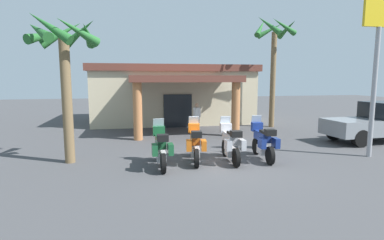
{
  "coord_description": "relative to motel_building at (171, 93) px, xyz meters",
  "views": [
    {
      "loc": [
        -3.25,
        -10.4,
        3.08
      ],
      "look_at": [
        -0.28,
        3.11,
        1.2
      ],
      "focal_mm": 28.49,
      "sensor_mm": 36.0,
      "label": 1
    }
  ],
  "objects": [
    {
      "name": "roadside_sign",
      "position": [
        6.12,
        -12.23,
        2.09
      ],
      "size": [
        1.4,
        0.18,
        6.12
      ],
      "color": "#99999E",
      "rests_on": "ground_plane"
    },
    {
      "name": "palm_tree_near_portico",
      "position": [
        5.82,
        -4.41,
        2.98
      ],
      "size": [
        2.47,
        2.61,
        6.95
      ],
      "color": "brown",
      "rests_on": "ground_plane"
    },
    {
      "name": "pickup_truck_gray",
      "position": [
        8.82,
        -9.8,
        -1.11
      ],
      "size": [
        5.27,
        2.11,
        1.95
      ],
      "rotation": [
        0.0,
        0.0,
        0.04
      ],
      "color": "black",
      "rests_on": "ground_plane"
    },
    {
      "name": "motorcycle_orange",
      "position": [
        -0.83,
        -11.5,
        -1.35
      ],
      "size": [
        0.84,
        2.2,
        1.61
      ],
      "rotation": [
        0.0,
        0.0,
        1.41
      ],
      "color": "black",
      "rests_on": "ground_plane"
    },
    {
      "name": "motel_building",
      "position": [
        0.0,
        0.0,
        0.0
      ],
      "size": [
        11.39,
        11.28,
        4.0
      ],
      "rotation": [
        0.0,
        0.0,
        -0.02
      ],
      "color": "beige",
      "rests_on": "ground_plane"
    },
    {
      "name": "palm_tree_roadside",
      "position": [
        -5.38,
        -10.58,
        1.96
      ],
      "size": [
        2.6,
        2.57,
        5.36
      ],
      "color": "brown",
      "rests_on": "ground_plane"
    },
    {
      "name": "motorcycle_silver",
      "position": [
        0.48,
        -11.71,
        -1.35
      ],
      "size": [
        0.73,
        2.21,
        1.61
      ],
      "rotation": [
        0.0,
        0.0,
        1.49
      ],
      "color": "black",
      "rests_on": "ground_plane"
    },
    {
      "name": "pedestrian",
      "position": [
        0.62,
        -5.68,
        -1.04
      ],
      "size": [
        0.48,
        0.32,
        1.73
      ],
      "rotation": [
        0.0,
        0.0,
        2.05
      ],
      "color": "#3F334C",
      "rests_on": "ground_plane"
    },
    {
      "name": "motorcycle_blue",
      "position": [
        1.8,
        -11.7,
        -1.35
      ],
      "size": [
        0.74,
        2.21,
        1.61
      ],
      "rotation": [
        0.0,
        0.0,
        1.47
      ],
      "color": "black",
      "rests_on": "ground_plane"
    },
    {
      "name": "ground_plane",
      "position": [
        -0.07,
        -11.88,
        -2.04
      ],
      "size": [
        80.0,
        80.0,
        0.0
      ],
      "primitive_type": "plane",
      "color": "#424244"
    },
    {
      "name": "motorcycle_green",
      "position": [
        -2.15,
        -11.87,
        -1.35
      ],
      "size": [
        0.71,
        2.21,
        1.61
      ],
      "rotation": [
        0.0,
        0.0,
        1.55
      ],
      "color": "black",
      "rests_on": "ground_plane"
    }
  ]
}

